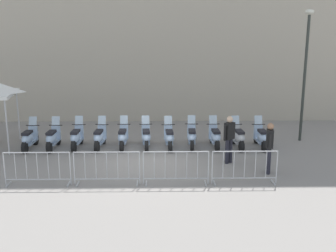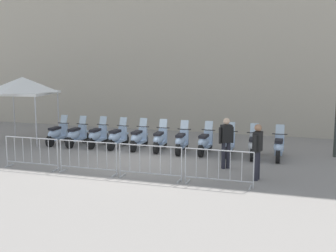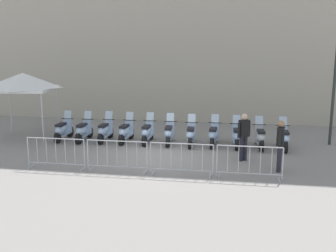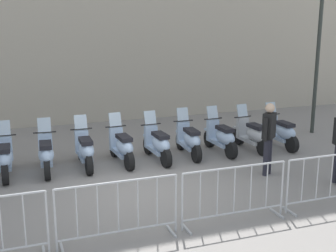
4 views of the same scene
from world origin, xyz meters
name	(u,v)px [view 2 (image 2 of 4)]	position (x,y,z in m)	size (l,w,h in m)	color
ground_plane	(143,161)	(0.00, 0.00, 0.00)	(120.00, 120.00, 0.00)	gray
motorcycle_0	(57,134)	(-4.38, 2.37, 0.45)	(0.66, 1.72, 1.24)	black
motorcycle_1	(76,135)	(-3.45, 2.25, 0.45)	(0.66, 1.72, 1.24)	black
motorcycle_2	(97,136)	(-2.51, 2.21, 0.45)	(0.65, 1.72, 1.24)	black
motorcycle_3	(117,137)	(-1.59, 2.06, 0.45)	(0.70, 1.71, 1.24)	black
motorcycle_4	(138,139)	(-0.65, 1.96, 0.45)	(0.64, 1.72, 1.24)	black
motorcycle_5	(160,140)	(0.27, 1.79, 0.45)	(0.56, 1.73, 1.24)	black
motorcycle_6	(181,142)	(1.19, 1.57, 0.45)	(0.57, 1.73, 1.24)	black
motorcycle_7	(205,143)	(2.12, 1.53, 0.45)	(0.67, 1.71, 1.24)	black
motorcycle_8	(229,144)	(3.05, 1.35, 0.45)	(0.58, 1.73, 1.24)	black
motorcycle_9	(253,146)	(3.96, 1.15, 0.45)	(0.56, 1.73, 1.24)	black
motorcycle_10	(279,148)	(4.88, 1.00, 0.45)	(0.61, 1.72, 1.24)	black
barrier_segment_0	(32,153)	(-3.50, -1.66, 0.52)	(2.03, 0.72, 1.07)	#B2B5B7
barrier_segment_1	(88,158)	(-1.38, -1.98, 0.52)	(2.03, 0.72, 1.07)	#B2B5B7
barrier_segment_2	(150,163)	(0.74, -2.30, 0.52)	(2.03, 0.72, 1.07)	#B2B5B7
barrier_segment_3	(219,168)	(2.85, -2.62, 0.52)	(2.03, 0.72, 1.07)	#B2B5B7
officer_near_row_end	(226,140)	(3.00, -0.59, 0.98)	(0.49, 0.37, 1.73)	#23232D
officer_mid_plaza	(257,149)	(3.98, -1.84, 0.98)	(0.33, 0.52, 1.73)	#23232D
canopy_tent	(23,86)	(-6.19, 2.95, 2.52)	(2.52, 2.52, 2.91)	silver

